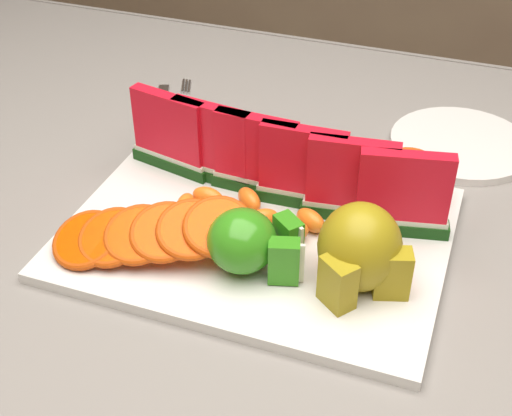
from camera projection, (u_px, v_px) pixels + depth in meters
table at (244, 295)px, 0.85m from camera, size 1.40×0.90×0.75m
tablecloth at (244, 255)px, 0.81m from camera, size 1.53×1.03×0.20m
platter at (258, 233)px, 0.77m from camera, size 0.40×0.30×0.01m
apple_cluster at (249, 242)px, 0.70m from camera, size 0.10×0.09×0.06m
pear_cluster at (360, 251)px, 0.68m from camera, size 0.11×0.11×0.09m
side_plate at (461, 144)px, 0.92m from camera, size 0.22×0.22×0.01m
fork at (162, 111)px, 0.99m from camera, size 0.08×0.19×0.00m
watermelon_row at (279, 163)px, 0.78m from camera, size 0.39×0.07×0.10m
orange_fan_front at (152, 233)px, 0.72m from camera, size 0.22×0.13×0.06m
orange_fan_back at (309, 160)px, 0.84m from camera, size 0.33×0.10×0.05m
tangerine_segments at (247, 212)px, 0.77m from camera, size 0.17×0.08×0.02m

